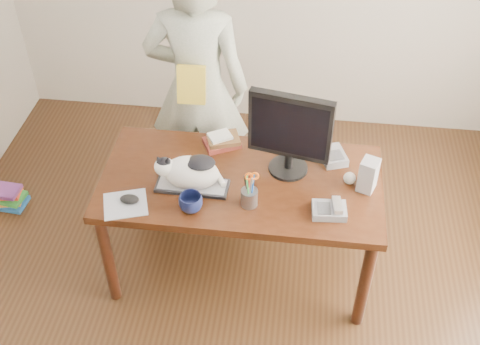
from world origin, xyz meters
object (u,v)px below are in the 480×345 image
monitor (290,131)px  mouse (129,199)px  speaker (368,175)px  person (198,89)px  cat (189,171)px  pen_cup (249,196)px  desk (243,189)px  keyboard (192,186)px  book_stack (222,141)px  calculator (333,156)px  phone (330,210)px  coffee_mug (191,203)px  book_pile_b (8,197)px  baseball (350,178)px

monitor → mouse: size_ratio=4.32×
speaker → person: (-1.06, 0.63, 0.06)m
cat → pen_cup: (0.35, -0.09, -0.05)m
desk → keyboard: bearing=-146.9°
desk → book_stack: (-0.15, 0.22, 0.18)m
book_stack → calculator: (0.67, -0.05, -0.01)m
desk → monitor: monitor is taller
pen_cup → phone: size_ratio=1.22×
pen_cup → book_stack: 0.54m
coffee_mug → person: (-0.12, 0.92, 0.10)m
phone → book_pile_b: phone is taller
calculator → coffee_mug: bearing=-165.7°
desk → phone: (0.50, -0.29, 0.18)m
keyboard → book_pile_b: bearing=164.6°
coffee_mug → phone: size_ratio=0.67×
cat → calculator: (0.79, 0.34, -0.09)m
desk → book_stack: bearing=124.8°
phone → book_pile_b: (-2.22, 0.56, -0.71)m
cat → book_stack: size_ratio=1.58×
monitor → speaker: monitor is taller
desk → person: person is taller
baseball → person: person is taller
cat → coffee_mug: cat is taller
cat → phone: (0.78, -0.11, -0.09)m
coffee_mug → book_pile_b: coffee_mug is taller
calculator → person: bearing=135.4°
cat → baseball: size_ratio=5.67×
book_pile_b → keyboard: bearing=-17.0°
mouse → book_stack: (0.43, 0.55, 0.01)m
baseball → desk: bearing=177.3°
coffee_mug → baseball: 0.91m
pen_cup → book_stack: (-0.22, 0.49, -0.03)m
monitor → keyboard: bearing=-147.7°
speaker → book_stack: bearing=-177.1°
baseball → keyboard: bearing=-170.7°
person → book_pile_b: 1.62m
speaker → person: person is taller
baseball → book_pile_b: size_ratio=0.27×
calculator → desk: bearing=177.8°
mouse → baseball: (1.19, 0.31, 0.01)m
book_stack → phone: bearing=-61.6°
cat → person: 0.75m
speaker → calculator: (-0.19, 0.23, -0.07)m
speaker → monitor: bearing=-170.3°
calculator → book_pile_b: calculator is taller
cat → coffee_mug: bearing=-76.0°
baseball → book_stack: size_ratio=0.28×
desk → calculator: calculator is taller
coffee_mug → baseball: bearing=20.7°
speaker → mouse: bearing=-146.9°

